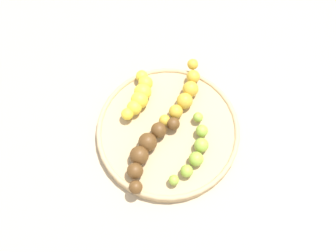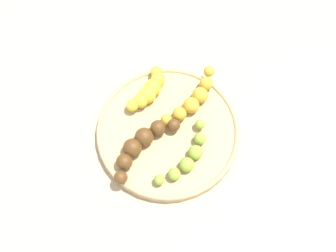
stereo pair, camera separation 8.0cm
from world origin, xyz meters
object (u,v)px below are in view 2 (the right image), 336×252
at_px(banana_spotted, 194,99).
at_px(banana_yellow, 149,90).
at_px(banana_overripe, 141,145).
at_px(fruit_bowl, 168,131).
at_px(banana_green, 188,156).

xyz_separation_m(banana_spotted, banana_yellow, (-0.04, -0.08, 0.00)).
bearing_deg(banana_overripe, banana_yellow, -51.72).
bearing_deg(banana_overripe, fruit_bowl, -98.43).
height_order(fruit_bowl, banana_yellow, banana_yellow).
distance_m(banana_spotted, banana_yellow, 0.09).
bearing_deg(fruit_bowl, banana_overripe, -63.84).
relative_size(banana_overripe, banana_yellow, 1.56).
relative_size(fruit_bowl, banana_green, 2.40).
xyz_separation_m(fruit_bowl, banana_spotted, (-0.05, 0.06, 0.02)).
distance_m(banana_green, banana_yellow, 0.16).
relative_size(banana_overripe, banana_spotted, 1.09).
height_order(banana_spotted, banana_yellow, banana_yellow).
distance_m(fruit_bowl, banana_overripe, 0.07).
bearing_deg(banana_yellow, banana_green, -28.62).
bearing_deg(banana_yellow, banana_spotted, 21.10).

